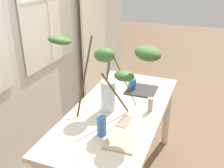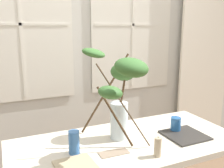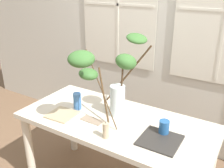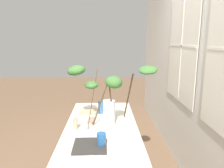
{
  "view_description": "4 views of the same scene",
  "coord_description": "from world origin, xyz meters",
  "px_view_note": "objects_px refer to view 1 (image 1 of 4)",
  "views": [
    {
      "loc": [
        -1.83,
        -0.65,
        1.89
      ],
      "look_at": [
        -0.08,
        0.02,
        1.02
      ],
      "focal_mm": 43.03,
      "sensor_mm": 36.0,
      "label": 1
    },
    {
      "loc": [
        -0.75,
        -1.42,
        1.52
      ],
      "look_at": [
        -0.07,
        0.12,
        1.14
      ],
      "focal_mm": 40.85,
      "sensor_mm": 36.0,
      "label": 2
    },
    {
      "loc": [
        0.91,
        -1.53,
        1.8
      ],
      "look_at": [
        -0.08,
        0.07,
        1.02
      ],
      "focal_mm": 40.82,
      "sensor_mm": 36.0,
      "label": 3
    },
    {
      "loc": [
        1.99,
        0.05,
        1.62
      ],
      "look_at": [
        -0.09,
        0.11,
        1.17
      ],
      "focal_mm": 33.48,
      "sensor_mm": 36.0,
      "label": 4
    }
  ],
  "objects_px": {
    "vase_with_branches": "(109,69)",
    "pillar_candle": "(150,105)",
    "dining_table": "(118,121)",
    "drinking_glass_blue_right": "(132,84)",
    "plate_square_left": "(121,142)",
    "plate_square_right": "(142,90)",
    "drinking_glass_blue_left": "(102,126)"
  },
  "relations": [
    {
      "from": "plate_square_right",
      "to": "pillar_candle",
      "type": "bearing_deg",
      "value": -154.28
    },
    {
      "from": "vase_with_branches",
      "to": "pillar_candle",
      "type": "xyz_separation_m",
      "value": [
        0.13,
        -0.31,
        -0.31
      ]
    },
    {
      "from": "drinking_glass_blue_left",
      "to": "pillar_candle",
      "type": "bearing_deg",
      "value": -28.21
    },
    {
      "from": "drinking_glass_blue_right",
      "to": "pillar_candle",
      "type": "height_order",
      "value": "pillar_candle"
    },
    {
      "from": "plate_square_right",
      "to": "pillar_candle",
      "type": "distance_m",
      "value": 0.39
    },
    {
      "from": "dining_table",
      "to": "pillar_candle",
      "type": "height_order",
      "value": "pillar_candle"
    },
    {
      "from": "dining_table",
      "to": "vase_with_branches",
      "type": "relative_size",
      "value": 1.66
    },
    {
      "from": "drinking_glass_blue_left",
      "to": "pillar_candle",
      "type": "distance_m",
      "value": 0.51
    },
    {
      "from": "drinking_glass_blue_right",
      "to": "pillar_candle",
      "type": "xyz_separation_m",
      "value": [
        -0.33,
        -0.26,
        0.0
      ]
    },
    {
      "from": "dining_table",
      "to": "vase_with_branches",
      "type": "height_order",
      "value": "vase_with_branches"
    },
    {
      "from": "dining_table",
      "to": "drinking_glass_blue_left",
      "type": "xyz_separation_m",
      "value": [
        -0.38,
        -0.01,
        0.18
      ]
    },
    {
      "from": "vase_with_branches",
      "to": "drinking_glass_blue_left",
      "type": "distance_m",
      "value": 0.44
    },
    {
      "from": "dining_table",
      "to": "pillar_candle",
      "type": "bearing_deg",
      "value": -74.24
    },
    {
      "from": "vase_with_branches",
      "to": "pillar_candle",
      "type": "bearing_deg",
      "value": -67.2
    },
    {
      "from": "drinking_glass_blue_left",
      "to": "drinking_glass_blue_right",
      "type": "distance_m",
      "value": 0.78
    },
    {
      "from": "pillar_candle",
      "to": "drinking_glass_blue_left",
      "type": "bearing_deg",
      "value": 151.79
    },
    {
      "from": "plate_square_right",
      "to": "drinking_glass_blue_right",
      "type": "bearing_deg",
      "value": 96.27
    },
    {
      "from": "dining_table",
      "to": "plate_square_right",
      "type": "distance_m",
      "value": 0.44
    },
    {
      "from": "drinking_glass_blue_left",
      "to": "plate_square_right",
      "type": "relative_size",
      "value": 0.53
    },
    {
      "from": "plate_square_left",
      "to": "drinking_glass_blue_right",
      "type": "bearing_deg",
      "value": 12.29
    },
    {
      "from": "pillar_candle",
      "to": "plate_square_left",
      "type": "bearing_deg",
      "value": 170.54
    },
    {
      "from": "plate_square_left",
      "to": "plate_square_right",
      "type": "distance_m",
      "value": 0.83
    },
    {
      "from": "drinking_glass_blue_left",
      "to": "drinking_glass_blue_right",
      "type": "bearing_deg",
      "value": 1.38
    },
    {
      "from": "dining_table",
      "to": "drinking_glass_blue_right",
      "type": "relative_size",
      "value": 14.29
    },
    {
      "from": "dining_table",
      "to": "pillar_candle",
      "type": "xyz_separation_m",
      "value": [
        0.07,
        -0.25,
        0.17
      ]
    },
    {
      "from": "drinking_glass_blue_left",
      "to": "plate_square_right",
      "type": "height_order",
      "value": "drinking_glass_blue_left"
    },
    {
      "from": "vase_with_branches",
      "to": "drinking_glass_blue_right",
      "type": "height_order",
      "value": "vase_with_branches"
    },
    {
      "from": "vase_with_branches",
      "to": "pillar_candle",
      "type": "relative_size",
      "value": 7.2
    },
    {
      "from": "dining_table",
      "to": "plate_square_right",
      "type": "xyz_separation_m",
      "value": [
        0.41,
        -0.09,
        0.12
      ]
    },
    {
      "from": "dining_table",
      "to": "plate_square_left",
      "type": "height_order",
      "value": "plate_square_left"
    },
    {
      "from": "drinking_glass_blue_left",
      "to": "pillar_candle",
      "type": "relative_size",
      "value": 1.11
    },
    {
      "from": "drinking_glass_blue_left",
      "to": "plate_square_left",
      "type": "distance_m",
      "value": 0.18
    }
  ]
}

